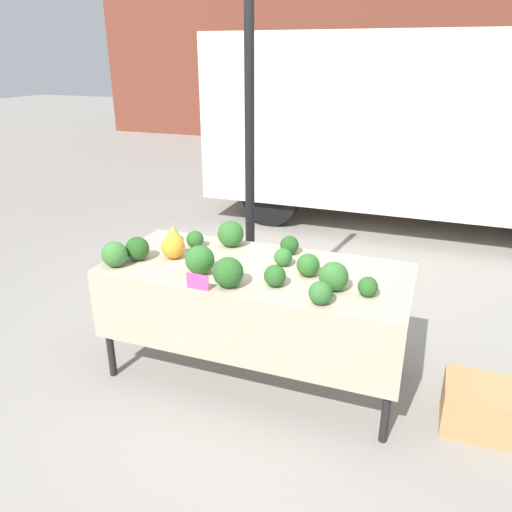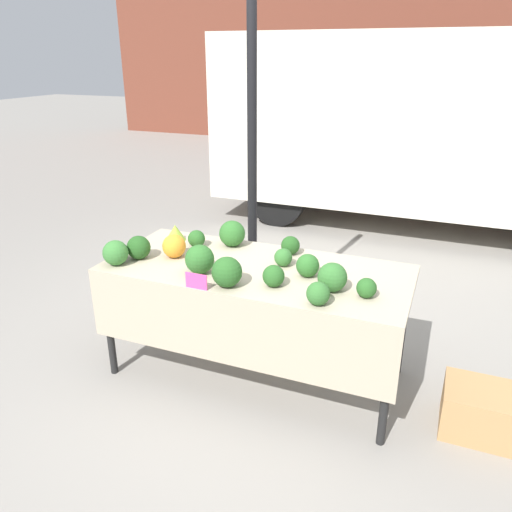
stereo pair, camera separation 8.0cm
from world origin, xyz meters
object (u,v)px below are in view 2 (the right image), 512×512
(orange_cauliflower, at_px, (174,246))
(price_sign, at_px, (196,281))
(parked_truck, at_px, (419,125))
(produce_crate, at_px, (487,412))

(orange_cauliflower, bearing_deg, price_sign, -45.64)
(price_sign, bearing_deg, parked_truck, 79.60)
(parked_truck, xyz_separation_m, produce_crate, (0.88, -4.09, -1.12))
(parked_truck, bearing_deg, produce_crate, -77.82)
(orange_cauliflower, xyz_separation_m, produce_crate, (2.07, -0.01, -0.75))
(parked_truck, distance_m, produce_crate, 4.33)
(orange_cauliflower, bearing_deg, parked_truck, 73.70)
(price_sign, height_order, produce_crate, price_sign)
(orange_cauliflower, relative_size, produce_crate, 0.32)
(parked_truck, bearing_deg, orange_cauliflower, -106.30)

